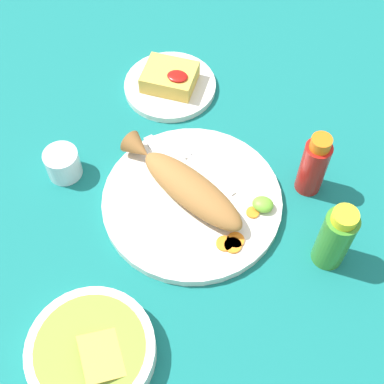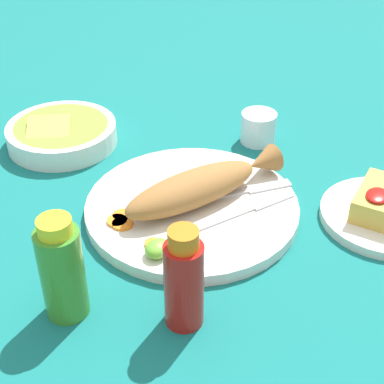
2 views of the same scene
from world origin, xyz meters
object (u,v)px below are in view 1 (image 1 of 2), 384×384
Objects in this scene: fork_far at (192,159)px; salt_cup at (64,163)px; hot_sauce_bottle_green at (335,238)px; hot_sauce_bottle_red at (314,165)px; fried_fish at (185,185)px; fork_near at (168,166)px; main_plate at (192,201)px; guacamole_bowl at (92,351)px; side_plate_fries at (170,86)px.

salt_cup reaches higher than fork_far.
hot_sauce_bottle_red is at bearing 112.60° from hot_sauce_bottle_green.
fried_fish reaches higher than fork_far.
fork_far is at bearing 19.22° from salt_cup.
fork_near and fork_far have the same top height.
fried_fish is (-0.01, 0.01, 0.03)m from main_plate.
main_plate is 0.25m from hot_sauce_bottle_green.
hot_sauce_bottle_red is at bearing 56.77° from guacamole_bowl.
hot_sauce_bottle_red is at bearing 26.37° from main_plate.
guacamole_bowl reaches higher than main_plate.
fork_near is at bearing 162.19° from fried_fish.
side_plate_fries is at bearing 140.39° from fried_fish.
fork_near is 0.05m from fork_far.
main_plate is 2.19× the size of fork_near.
fork_near is 0.77× the size of side_plate_fries.
main_plate is 0.31m from guacamole_bowl.
hot_sauce_bottle_green reaches higher than fork_near.
fork_near is 0.76× the size of guacamole_bowl.
side_plate_fries is at bearing 64.22° from salt_cup.
hot_sauce_bottle_red is (0.20, 0.09, 0.02)m from fried_fish.
main_plate is 0.04m from fried_fish.
hot_sauce_bottle_green is (0.27, -0.12, 0.05)m from fork_far.
fork_far is 0.38m from guacamole_bowl.
fork_near is at bearing 88.86° from guacamole_bowl.
fried_fish reaches higher than salt_cup.
guacamole_bowl is (0.18, -0.30, -0.00)m from salt_cup.
fork_near is 0.87× the size of fork_far.
salt_cup is at bearing 58.38° from fork_near.
side_plate_fries is (-0.12, 0.26, -0.00)m from main_plate.
hot_sauce_bottle_red is 0.45m from salt_cup.
fork_near reaches higher than main_plate.
salt_cup reaches higher than fork_near.
hot_sauce_bottle_red is (0.21, 0.01, 0.04)m from fork_far.
fried_fish is at bearing 126.76° from fork_far.
main_plate is 2.32× the size of hot_sauce_bottle_red.
guacamole_bowl is (-0.26, -0.39, -0.04)m from hot_sauce_bottle_red.
hot_sauce_bottle_red is (0.19, 0.09, 0.05)m from main_plate.
fried_fish reaches higher than guacamole_bowl.
fork_far is at bearing 106.01° from main_plate.
hot_sauce_bottle_red is 0.47m from guacamole_bowl.
hot_sauce_bottle_red is 0.36m from side_plate_fries.
hot_sauce_bottle_green reaches higher than fried_fish.
hot_sauce_bottle_green is at bearing -173.73° from fork_far.
fork_far is 1.20× the size of hot_sauce_bottle_green.
main_plate is at bearing 135.82° from fork_far.
main_plate is at bearing -178.53° from fork_near.
guacamole_bowl is at bearing -140.00° from hot_sauce_bottle_green.
hot_sauce_bottle_red is 0.98× the size of hot_sauce_bottle_green.
hot_sauce_bottle_green is 0.73× the size of guacamole_bowl.
fried_fish is 0.22m from hot_sauce_bottle_red.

